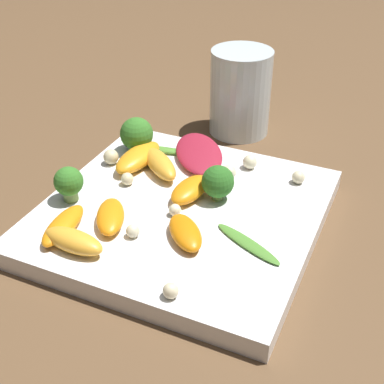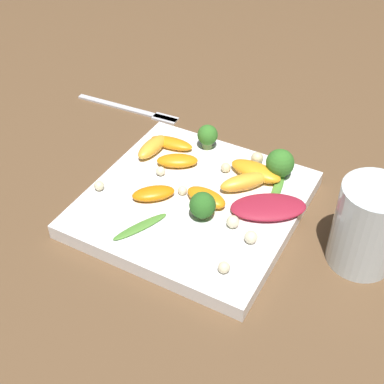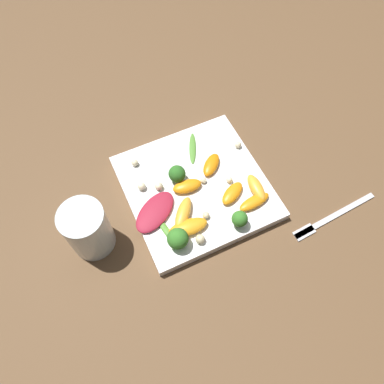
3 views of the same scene
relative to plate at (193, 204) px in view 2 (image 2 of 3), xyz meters
name	(u,v)px [view 2 (image 2 of 3)]	position (x,y,z in m)	size (l,w,h in m)	color
ground_plane	(193,209)	(0.00, 0.00, -0.01)	(2.40, 2.40, 0.00)	brown
plate	(193,204)	(0.00, 0.00, 0.00)	(0.28, 0.28, 0.02)	white
drinking_glass	(368,226)	(0.02, -0.23, 0.05)	(0.08, 0.08, 0.12)	silver
fork	(138,110)	(0.18, 0.21, -0.01)	(0.03, 0.20, 0.01)	silver
radicchio_leaf_0	(268,207)	(0.02, -0.10, 0.02)	(0.10, 0.11, 0.01)	maroon
orange_segment_0	(153,193)	(-0.03, 0.05, 0.02)	(0.06, 0.06, 0.02)	orange
orange_segment_1	(177,161)	(0.05, 0.06, 0.02)	(0.05, 0.07, 0.02)	orange
orange_segment_2	(152,147)	(0.06, 0.10, 0.02)	(0.07, 0.03, 0.02)	#FCAD33
orange_segment_3	(256,171)	(0.08, -0.06, 0.02)	(0.04, 0.08, 0.02)	orange
orange_segment_4	(207,197)	(0.00, -0.02, 0.02)	(0.04, 0.06, 0.02)	orange
orange_segment_5	(171,143)	(0.09, 0.09, 0.02)	(0.03, 0.07, 0.01)	orange
orange_segment_6	(244,182)	(0.05, -0.05, 0.02)	(0.07, 0.07, 0.02)	#FCAD33
broccoli_floret_0	(203,205)	(-0.03, -0.03, 0.03)	(0.04, 0.04, 0.04)	#7A9E51
broccoli_floret_1	(208,136)	(0.11, 0.04, 0.03)	(0.03, 0.03, 0.04)	#7A9E51
broccoli_floret_2	(280,163)	(0.10, -0.09, 0.03)	(0.04, 0.04, 0.04)	#7A9E51
arugula_sprig_0	(277,188)	(0.07, -0.10, 0.01)	(0.08, 0.03, 0.01)	#518E33
arugula_sprig_1	(140,227)	(-0.08, 0.03, 0.01)	(0.08, 0.05, 0.00)	#518E33
macadamia_nut_0	(257,158)	(0.11, -0.05, 0.02)	(0.02, 0.02, 0.02)	beige
macadamia_nut_1	(99,186)	(-0.05, 0.12, 0.02)	(0.01, 0.01, 0.01)	beige
macadamia_nut_2	(233,222)	(-0.02, -0.07, 0.02)	(0.02, 0.02, 0.02)	beige
macadamia_nut_3	(251,237)	(-0.04, -0.10, 0.02)	(0.02, 0.02, 0.02)	beige
macadamia_nut_4	(184,189)	(0.00, 0.02, 0.02)	(0.01, 0.01, 0.01)	beige
macadamia_nut_5	(161,171)	(0.02, 0.07, 0.02)	(0.01, 0.01, 0.01)	beige
macadamia_nut_6	(226,168)	(0.07, -0.01, 0.02)	(0.01, 0.01, 0.01)	beige
macadamia_nut_7	(224,267)	(-0.10, -0.10, 0.02)	(0.01, 0.01, 0.01)	beige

